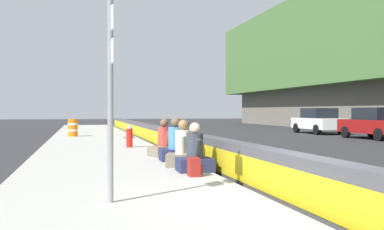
{
  "coord_description": "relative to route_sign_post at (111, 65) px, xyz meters",
  "views": [
    {
      "loc": [
        -6.55,
        3.38,
        1.54
      ],
      "look_at": [
        9.49,
        -0.5,
        1.39
      ],
      "focal_mm": 43.43,
      "sensor_mm": 36.0,
      "label": 1
    }
  ],
  "objects": [
    {
      "name": "ground_plane",
      "position": [
        -0.62,
        -2.92,
        -2.23
      ],
      "size": [
        160.0,
        160.0,
        0.0
      ],
      "primitive_type": "plane",
      "color": "#2B2B2D",
      "rests_on": "ground"
    },
    {
      "name": "sidewalk_strip",
      "position": [
        -0.62,
        -0.27,
        -2.16
      ],
      "size": [
        80.0,
        4.4,
        0.14
      ],
      "primitive_type": "cube",
      "color": "#A8A59E",
      "rests_on": "ground_plane"
    },
    {
      "name": "jersey_barrier",
      "position": [
        -0.62,
        -2.92,
        -1.81
      ],
      "size": [
        76.0,
        0.45,
        0.85
      ],
      "color": "#47474C",
      "rests_on": "ground_plane"
    },
    {
      "name": "route_sign_post",
      "position": [
        0.0,
        0.0,
        0.0
      ],
      "size": [
        0.44,
        0.09,
        3.6
      ],
      "color": "gray",
      "rests_on": "sidewalk_strip"
    },
    {
      "name": "fire_hydrant",
      "position": [
        10.66,
        -1.38,
        -1.65
      ],
      "size": [
        0.26,
        0.46,
        0.88
      ],
      "color": "red",
      "rests_on": "sidewalk_strip"
    },
    {
      "name": "seated_person_foreground",
      "position": [
        3.2,
        -2.12,
        -1.74
      ],
      "size": [
        0.72,
        0.82,
        1.13
      ],
      "color": "#23284C",
      "rests_on": "sidewalk_strip"
    },
    {
      "name": "seated_person_middle",
      "position": [
        4.21,
        -2.07,
        -1.72
      ],
      "size": [
        0.93,
        1.01,
        1.18
      ],
      "color": "#706651",
      "rests_on": "sidewalk_strip"
    },
    {
      "name": "seated_person_rear",
      "position": [
        5.6,
        -2.16,
        -1.71
      ],
      "size": [
        0.78,
        0.9,
        1.21
      ],
      "color": "#23284C",
      "rests_on": "sidewalk_strip"
    },
    {
      "name": "seated_person_far",
      "position": [
        6.87,
        -2.06,
        -1.73
      ],
      "size": [
        0.94,
        1.02,
        1.16
      ],
      "color": "#706651",
      "rests_on": "sidewalk_strip"
    },
    {
      "name": "backpack",
      "position": [
        2.44,
        -1.92,
        -1.9
      ],
      "size": [
        0.32,
        0.28,
        0.4
      ],
      "color": "maroon",
      "rests_on": "sidewalk_strip"
    },
    {
      "name": "construction_barrel",
      "position": [
        18.88,
        0.83,
        -1.61
      ],
      "size": [
        0.54,
        0.54,
        0.95
      ],
      "color": "orange",
      "rests_on": "sidewalk_strip"
    },
    {
      "name": "parked_car_fourth",
      "position": [
        14.83,
        -15.08,
        -1.37
      ],
      "size": [
        4.56,
        2.06,
        1.71
      ],
      "color": "maroon",
      "rests_on": "ground_plane"
    },
    {
      "name": "parked_car_midline",
      "position": [
        21.01,
        -15.06,
        -1.37
      ],
      "size": [
        4.51,
        1.97,
        1.71
      ],
      "color": "silver",
      "rests_on": "ground_plane"
    }
  ]
}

